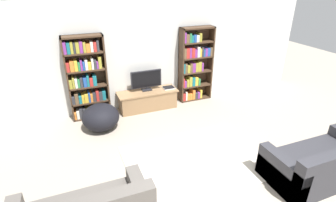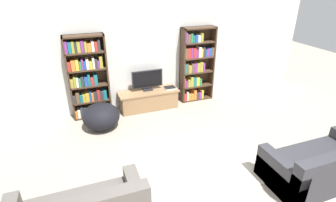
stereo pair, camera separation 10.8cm
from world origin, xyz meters
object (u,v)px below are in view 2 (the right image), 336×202
Objects in this scene: tv_stand at (149,100)px; laptop at (170,88)px; bookshelf_right at (195,65)px; couch_right_sofa at (320,166)px; bookshelf_left at (87,78)px; beanbag_ottoman at (101,116)px; television at (147,80)px.

tv_stand is 0.61m from laptop.
bookshelf_right reaches higher than tv_stand.
bookshelf_right is at bearing 98.66° from couch_right_sofa.
bookshelf_left is 1.29× the size of tv_stand.
beanbag_ottoman is (-1.23, -0.55, 0.04)m from tv_stand.
beanbag_ottoman reaches higher than tv_stand.
laptop is 0.16× the size of couch_right_sofa.
bookshelf_right is at bearing 10.38° from laptop.
tv_stand is 1.94× the size of television.
television reaches higher than tv_stand.
couch_right_sofa is at bearing -47.67° from bookshelf_left.
couch_right_sofa is at bearing -81.34° from bookshelf_right.
television reaches higher than laptop.
bookshelf_right is 2.50× the size of television.
bookshelf_left is 6.78× the size of laptop.
bookshelf_left is at bearing 102.66° from beanbag_ottoman.
tv_stand is 5.24× the size of laptop.
bookshelf_left is 1.09× the size of couch_right_sofa.
laptop is 3.66m from couch_right_sofa.
bookshelf_right is 2.42× the size of beanbag_ottoman.
television is 2.71× the size of laptop.
tv_stand is (-1.31, -0.13, -0.71)m from bookshelf_right.
laptop is 0.36× the size of beanbag_ottoman.
couch_right_sofa is 2.22× the size of beanbag_ottoman.
bookshelf_left is 2.00m from laptop.
bookshelf_right is 1.09× the size of couch_right_sofa.
laptop is (0.55, -0.08, -0.26)m from television.
television is 1.45m from beanbag_ottoman.
laptop is at bearing -169.62° from bookshelf_right.
bookshelf_right is 1.33m from television.
bookshelf_left is at bearing 175.98° from laptop.
tv_stand is 1.35m from beanbag_ottoman.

